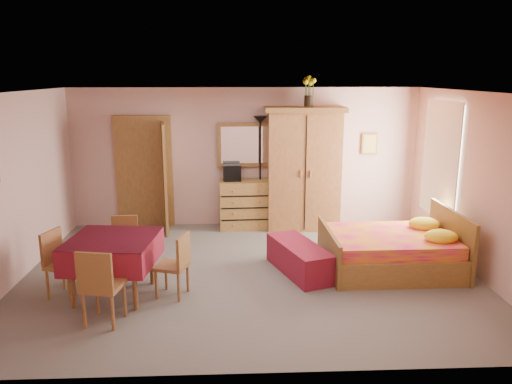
{
  "coord_description": "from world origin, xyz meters",
  "views": [
    {
      "loc": [
        -0.22,
        -6.81,
        2.84
      ],
      "look_at": [
        0.1,
        0.3,
        1.15
      ],
      "focal_mm": 35.0,
      "sensor_mm": 36.0,
      "label": 1
    }
  ],
  "objects_px": {
    "dining_table": "(114,267)",
    "chest_of_drawers": "(246,204)",
    "chair_west": "(65,264)",
    "chair_north": "(124,246)",
    "stereo": "(232,173)",
    "bed": "(390,240)",
    "floor_lamp": "(260,172)",
    "bench": "(299,258)",
    "chair_east": "(172,265)",
    "sunflower_vase": "(309,91)",
    "wardrobe": "(304,169)",
    "chair_south": "(103,285)",
    "wall_mirror": "(245,145)"
  },
  "relations": [
    {
      "from": "dining_table",
      "to": "chest_of_drawers",
      "type": "bearing_deg",
      "value": 58.26
    },
    {
      "from": "chair_west",
      "to": "chair_north",
      "type": "bearing_deg",
      "value": 158.69
    },
    {
      "from": "stereo",
      "to": "dining_table",
      "type": "xyz_separation_m",
      "value": [
        -1.54,
        -2.9,
        -0.66
      ]
    },
    {
      "from": "dining_table",
      "to": "bed",
      "type": "bearing_deg",
      "value": 10.81
    },
    {
      "from": "floor_lamp",
      "to": "bench",
      "type": "relative_size",
      "value": 1.6
    },
    {
      "from": "stereo",
      "to": "chair_east",
      "type": "xyz_separation_m",
      "value": [
        -0.79,
        -2.94,
        -0.64
      ]
    },
    {
      "from": "floor_lamp",
      "to": "sunflower_vase",
      "type": "distance_m",
      "value": 1.73
    },
    {
      "from": "wardrobe",
      "to": "chair_west",
      "type": "relative_size",
      "value": 2.58
    },
    {
      "from": "floor_lamp",
      "to": "dining_table",
      "type": "relative_size",
      "value": 1.94
    },
    {
      "from": "stereo",
      "to": "chair_south",
      "type": "distance_m",
      "value": 3.97
    },
    {
      "from": "wall_mirror",
      "to": "floor_lamp",
      "type": "relative_size",
      "value": 0.5
    },
    {
      "from": "chest_of_drawers",
      "to": "bench",
      "type": "height_order",
      "value": "chest_of_drawers"
    },
    {
      "from": "wardrobe",
      "to": "chair_west",
      "type": "bearing_deg",
      "value": -138.99
    },
    {
      "from": "stereo",
      "to": "chair_west",
      "type": "xyz_separation_m",
      "value": [
        -2.16,
        -2.89,
        -0.62
      ]
    },
    {
      "from": "sunflower_vase",
      "to": "dining_table",
      "type": "xyz_separation_m",
      "value": [
        -2.92,
        -2.89,
        -2.14
      ]
    },
    {
      "from": "floor_lamp",
      "to": "chair_east",
      "type": "relative_size",
      "value": 2.49
    },
    {
      "from": "chest_of_drawers",
      "to": "sunflower_vase",
      "type": "bearing_deg",
      "value": -1.86
    },
    {
      "from": "chair_south",
      "to": "chair_north",
      "type": "bearing_deg",
      "value": 103.67
    },
    {
      "from": "stereo",
      "to": "chair_east",
      "type": "distance_m",
      "value": 3.11
    },
    {
      "from": "wall_mirror",
      "to": "chair_south",
      "type": "distance_m",
      "value": 4.34
    },
    {
      "from": "wall_mirror",
      "to": "floor_lamp",
      "type": "xyz_separation_m",
      "value": [
        0.28,
        -0.1,
        -0.51
      ]
    },
    {
      "from": "chest_of_drawers",
      "to": "bed",
      "type": "height_order",
      "value": "chest_of_drawers"
    },
    {
      "from": "bench",
      "to": "chair_south",
      "type": "bearing_deg",
      "value": -150.51
    },
    {
      "from": "chest_of_drawers",
      "to": "stereo",
      "type": "distance_m",
      "value": 0.65
    },
    {
      "from": "bench",
      "to": "chair_north",
      "type": "height_order",
      "value": "chair_north"
    },
    {
      "from": "floor_lamp",
      "to": "wardrobe",
      "type": "height_order",
      "value": "wardrobe"
    },
    {
      "from": "bed",
      "to": "chair_south",
      "type": "height_order",
      "value": "chair_south"
    },
    {
      "from": "chest_of_drawers",
      "to": "chair_south",
      "type": "xyz_separation_m",
      "value": [
        -1.74,
        -3.62,
        0.01
      ]
    },
    {
      "from": "stereo",
      "to": "chair_west",
      "type": "bearing_deg",
      "value": -126.82
    },
    {
      "from": "bed",
      "to": "bench",
      "type": "xyz_separation_m",
      "value": [
        -1.36,
        -0.08,
        -0.23
      ]
    },
    {
      "from": "chair_south",
      "to": "chair_west",
      "type": "xyz_separation_m",
      "value": [
        -0.68,
        0.74,
        -0.03
      ]
    },
    {
      "from": "bed",
      "to": "chair_east",
      "type": "relative_size",
      "value": 2.28
    },
    {
      "from": "wall_mirror",
      "to": "chest_of_drawers",
      "type": "bearing_deg",
      "value": -92.73
    },
    {
      "from": "sunflower_vase",
      "to": "chair_north",
      "type": "height_order",
      "value": "sunflower_vase"
    },
    {
      "from": "sunflower_vase",
      "to": "bench",
      "type": "distance_m",
      "value": 3.24
    },
    {
      "from": "sunflower_vase",
      "to": "bench",
      "type": "relative_size",
      "value": 0.42
    },
    {
      "from": "wardrobe",
      "to": "chair_south",
      "type": "relative_size",
      "value": 2.44
    },
    {
      "from": "chest_of_drawers",
      "to": "sunflower_vase",
      "type": "distance_m",
      "value": 2.37
    },
    {
      "from": "wardrobe",
      "to": "bed",
      "type": "distance_m",
      "value": 2.45
    },
    {
      "from": "floor_lamp",
      "to": "sunflower_vase",
      "type": "relative_size",
      "value": 3.82
    },
    {
      "from": "wardrobe",
      "to": "stereo",
      "type": "bearing_deg",
      "value": -179.84
    },
    {
      "from": "wall_mirror",
      "to": "chair_east",
      "type": "xyz_separation_m",
      "value": [
        -1.04,
        -3.14,
        -1.13
      ]
    },
    {
      "from": "chair_east",
      "to": "bench",
      "type": "bearing_deg",
      "value": -51.57
    },
    {
      "from": "wardrobe",
      "to": "chair_north",
      "type": "height_order",
      "value": "wardrobe"
    },
    {
      "from": "sunflower_vase",
      "to": "chair_north",
      "type": "distance_m",
      "value": 4.22
    },
    {
      "from": "stereo",
      "to": "chair_south",
      "type": "bearing_deg",
      "value": -112.26
    },
    {
      "from": "dining_table",
      "to": "chair_north",
      "type": "distance_m",
      "value": 0.75
    },
    {
      "from": "chair_west",
      "to": "bench",
      "type": "bearing_deg",
      "value": 119.76
    },
    {
      "from": "sunflower_vase",
      "to": "dining_table",
      "type": "bearing_deg",
      "value": -135.36
    },
    {
      "from": "sunflower_vase",
      "to": "chair_east",
      "type": "xyz_separation_m",
      "value": [
        -2.18,
        -2.93,
        -2.12
      ]
    }
  ]
}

